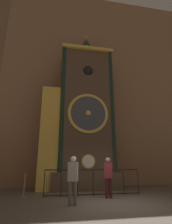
% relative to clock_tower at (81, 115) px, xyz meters
% --- Properties ---
extents(ground_plane, '(28.00, 28.00, 0.00)m').
position_rel_clock_tower_xyz_m(ground_plane, '(0.71, -3.83, -4.25)').
color(ground_plane, brown).
extents(cathedral_back_wall, '(24.00, 0.32, 15.25)m').
position_rel_clock_tower_xyz_m(cathedral_back_wall, '(0.63, 1.34, 3.36)').
color(cathedral_back_wall, '#936B4C').
rests_on(cathedral_back_wall, ground_plane).
extents(clock_tower, '(4.65, 1.77, 10.21)m').
position_rel_clock_tower_xyz_m(clock_tower, '(0.00, 0.00, 0.00)').
color(clock_tower, brown).
rests_on(clock_tower, ground_plane).
extents(railing_fence, '(4.41, 0.05, 1.13)m').
position_rel_clock_tower_xyz_m(railing_fence, '(0.28, -2.00, -3.63)').
color(railing_fence, black).
rests_on(railing_fence, ground_plane).
extents(visitor_near, '(0.39, 0.32, 1.64)m').
position_rel_clock_tower_xyz_m(visitor_near, '(-0.85, -3.78, -3.26)').
color(visitor_near, '#58554F').
rests_on(visitor_near, ground_plane).
extents(visitor_far, '(0.39, 0.31, 1.64)m').
position_rel_clock_tower_xyz_m(visitor_far, '(0.78, -2.70, -3.26)').
color(visitor_far, '#461518').
rests_on(visitor_far, ground_plane).
extents(stanchion_post, '(0.28, 0.28, 0.96)m').
position_rel_clock_tower_xyz_m(stanchion_post, '(-2.75, -1.84, -3.95)').
color(stanchion_post, gray).
rests_on(stanchion_post, ground_plane).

